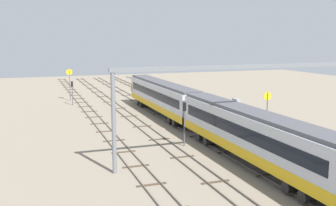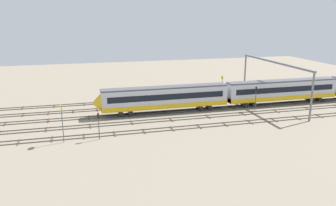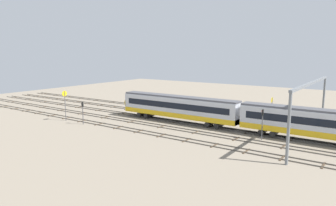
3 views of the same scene
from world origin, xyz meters
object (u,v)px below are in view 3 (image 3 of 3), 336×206
at_px(speed_sign_near_foreground, 65,101).
at_px(speed_sign_mid_trackside, 272,106).
at_px(train, 319,125).
at_px(signal_light_trackside_approach, 262,120).
at_px(relay_cabinet, 207,107).
at_px(signal_light_trackside_departure, 83,110).
at_px(overhead_gantry, 311,94).

distance_m(speed_sign_near_foreground, speed_sign_mid_trackside, 38.69).
distance_m(train, signal_light_trackside_approach, 7.87).
height_order(train, speed_sign_near_foreground, speed_sign_near_foreground).
bearing_deg(train, relay_cabinet, -27.62).
xyz_separation_m(signal_light_trackside_approach, signal_light_trackside_departure, (30.22, 8.29, -0.34)).
xyz_separation_m(overhead_gantry, signal_light_trackside_departure, (36.02, 11.91, -4.25)).
bearing_deg(relay_cabinet, overhead_gantry, 151.72).
bearing_deg(speed_sign_near_foreground, overhead_gantry, -163.99).
bearing_deg(signal_light_trackside_approach, overhead_gantry, -148.01).
bearing_deg(overhead_gantry, speed_sign_near_foreground, 16.01).
bearing_deg(signal_light_trackside_approach, train, -155.59).
xyz_separation_m(speed_sign_near_foreground, speed_sign_mid_trackside, (-33.34, -19.61, -0.54)).
bearing_deg(speed_sign_near_foreground, relay_cabinet, -125.96).
relative_size(signal_light_trackside_approach, signal_light_trackside_departure, 1.14).
bearing_deg(speed_sign_mid_trackside, train, 138.20).
bearing_deg(speed_sign_near_foreground, speed_sign_mid_trackside, -149.54).
distance_m(signal_light_trackside_departure, relay_cabinet, 27.62).
distance_m(speed_sign_near_foreground, relay_cabinet, 30.29).
xyz_separation_m(speed_sign_mid_trackside, signal_light_trackside_approach, (-1.99, 11.43, -0.26)).
height_order(train, signal_light_trackside_departure, train).
bearing_deg(speed_sign_mid_trackside, signal_light_trackside_departure, 34.93).
distance_m(train, relay_cabinet, 28.04).
bearing_deg(signal_light_trackside_approach, relay_cabinet, -42.61).
bearing_deg(speed_sign_near_foreground, train, -164.94).
height_order(speed_sign_mid_trackside, signal_light_trackside_departure, speed_sign_mid_trackside).
height_order(speed_sign_near_foreground, signal_light_trackside_departure, speed_sign_near_foreground).
distance_m(speed_sign_near_foreground, signal_light_trackside_departure, 5.23).
bearing_deg(overhead_gantry, speed_sign_mid_trackside, -45.11).
bearing_deg(signal_light_trackside_departure, speed_sign_near_foreground, -1.24).
height_order(signal_light_trackside_approach, signal_light_trackside_departure, signal_light_trackside_approach).
xyz_separation_m(speed_sign_near_foreground, signal_light_trackside_departure, (-5.11, 0.11, -1.14)).
bearing_deg(speed_sign_mid_trackside, overhead_gantry, 134.89).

